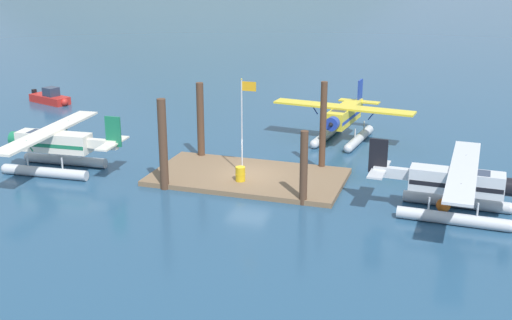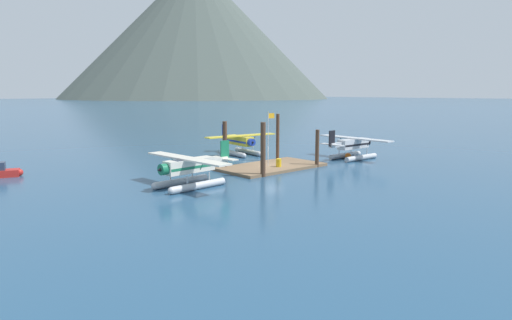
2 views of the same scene
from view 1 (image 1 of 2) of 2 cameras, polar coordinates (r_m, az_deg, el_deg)
ground_plane at (r=40.23m, az=-0.70°, el=-1.69°), size 1200.00×1200.00×0.00m
dock_platform at (r=40.18m, az=-0.70°, el=-1.49°), size 11.75×6.38×0.30m
piling_near_left at (r=38.16m, az=-8.14°, el=1.33°), size 0.51×0.51×5.44m
piling_near_right at (r=35.71m, az=4.20°, el=-0.72°), size 0.43×0.43×4.23m
piling_far_left at (r=43.49m, az=-4.87°, el=3.36°), size 0.48×0.48×5.24m
piling_far_right at (r=41.19m, az=5.88°, el=2.89°), size 0.41×0.41×5.77m
flagpole at (r=39.25m, az=-1.08°, el=3.92°), size 0.95×0.10×5.95m
fuel_drum at (r=38.92m, az=-1.38°, el=-1.22°), size 0.62×0.62×0.88m
mooring_buoy at (r=36.57m, az=16.06°, el=-3.84°), size 0.77×0.77×0.77m
seaplane_yellow_bow_right at (r=48.35m, az=7.65°, el=3.48°), size 10.49×7.95×3.84m
seaplane_cream_port_aft at (r=43.21m, az=-17.25°, el=1.07°), size 7.97×10.47×3.84m
seaplane_silver_stbd_aft at (r=35.84m, az=17.13°, el=-2.34°), size 7.98×10.44×3.84m
boat_red_open_west at (r=63.20m, az=-17.52°, el=5.20°), size 4.71×2.76×1.50m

